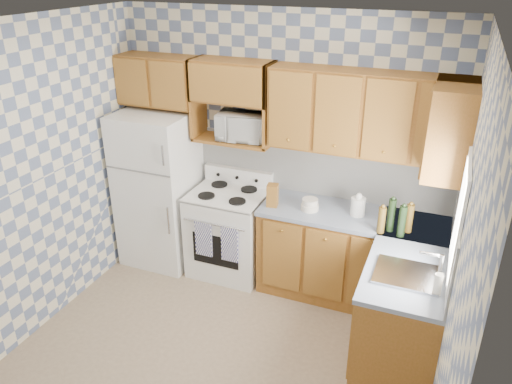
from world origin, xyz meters
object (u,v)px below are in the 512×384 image
refrigerator (159,189)px  electric_kettle (358,207)px  microwave (242,126)px  stove_body (229,233)px

refrigerator → electric_kettle: (2.13, 0.04, 0.17)m
microwave → electric_kettle: size_ratio=2.83×
stove_body → electric_kettle: 1.43m
refrigerator → electric_kettle: size_ratio=9.80×
refrigerator → electric_kettle: refrigerator is taller
microwave → electric_kettle: (1.23, -0.17, -0.58)m
stove_body → microwave: 1.15m
microwave → refrigerator: bearing=-174.6°
stove_body → microwave: size_ratio=1.86×
electric_kettle → microwave: bearing=172.0°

